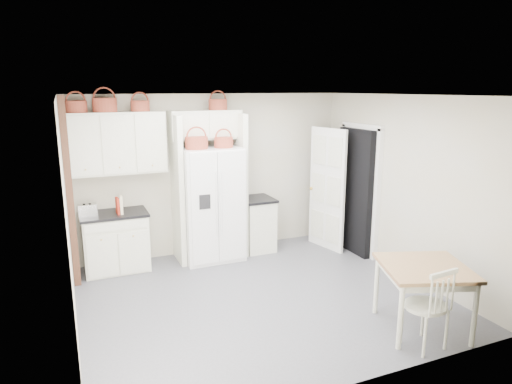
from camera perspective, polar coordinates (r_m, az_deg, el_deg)
name	(u,v)px	position (r m, az deg, el deg)	size (l,w,h in m)	color
floor	(260,297)	(6.16, 0.56, -12.97)	(4.50, 4.50, 0.00)	#4B4A52
ceiling	(261,95)	(5.55, 0.62, 11.99)	(4.50, 4.50, 0.00)	white
wall_back	(212,174)	(7.55, -5.49, 2.24)	(4.50, 4.50, 0.00)	tan
wall_left	(68,221)	(5.27, -22.50, -3.39)	(4.00, 4.00, 0.00)	tan
wall_right	(404,186)	(6.91, 17.96, 0.67)	(4.00, 4.00, 0.00)	tan
refrigerator	(211,204)	(7.25, -5.68, -1.47)	(0.93, 0.75, 1.79)	white
base_cab_left	(116,243)	(7.17, -17.12, -6.08)	(0.92, 0.58, 0.85)	white
base_cab_right	(257,225)	(7.71, 0.10, -4.14)	(0.49, 0.59, 0.86)	white
dining_table	(422,297)	(5.60, 20.08, -12.28)	(0.91, 0.91, 0.76)	brown
windsor_chair	(426,306)	(5.21, 20.44, -13.20)	(0.45, 0.41, 0.93)	white
counter_left	(114,214)	(7.05, -17.36, -2.65)	(0.96, 0.62, 0.04)	black
counter_right	(257,199)	(7.59, 0.10, -0.90)	(0.53, 0.62, 0.04)	black
toaster	(87,210)	(6.96, -20.33, -2.15)	(0.25, 0.15, 0.18)	silver
cookbook_red	(118,206)	(6.94, -16.91, -1.66)	(0.04, 0.16, 0.24)	#AB2312
cookbook_cream	(122,205)	(6.94, -16.46, -1.54)	(0.04, 0.17, 0.26)	beige
basket_upper_a	(76,107)	(6.92, -21.55, 9.89)	(0.29, 0.29, 0.16)	brown
basket_upper_b	(105,105)	(6.94, -18.38, 10.28)	(0.34, 0.34, 0.20)	brown
basket_upper_c	(140,106)	(7.00, -14.28, 10.38)	(0.27, 0.27, 0.16)	brown
basket_bridge_b	(218,104)	(7.28, -4.79, 10.85)	(0.29, 0.29, 0.17)	brown
basket_fridge_a	(197,143)	(6.92, -7.44, 6.11)	(0.34, 0.34, 0.18)	brown
basket_fridge_b	(224,142)	(7.04, -4.07, 6.20)	(0.29, 0.29, 0.16)	brown
upper_cabinet	(117,143)	(6.99, -17.02, 5.86)	(1.40, 0.34, 0.90)	white
bridge_cabinet	(205,125)	(7.24, -6.36, 8.35)	(1.12, 0.34, 0.45)	white
fridge_panel_left	(177,190)	(7.13, -9.79, 0.24)	(0.08, 0.60, 2.30)	white
fridge_panel_right	(239,185)	(7.42, -2.11, 0.91)	(0.08, 0.60, 2.30)	white
trim_post	(70,194)	(6.58, -22.27, -0.26)	(0.09, 0.09, 2.60)	#351911
doorway_void	(357,191)	(7.68, 12.47, 0.07)	(0.18, 0.85, 2.05)	black
door_slab	(327,189)	(7.75, 8.87, 0.35)	(0.80, 0.04, 2.05)	white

